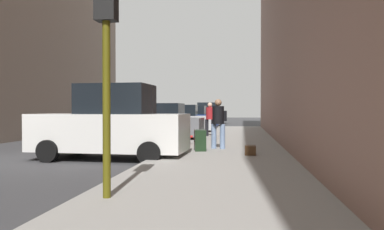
{
  "coord_description": "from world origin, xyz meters",
  "views": [
    {
      "loc": [
        6.56,
        -10.28,
        1.5
      ],
      "look_at": [
        4.19,
        7.28,
        1.24
      ],
      "focal_mm": 35.0,
      "sensor_mm": 36.0,
      "label": 1
    }
  ],
  "objects_px": {
    "rolling_suitcase": "(200,140)",
    "duffel_bag": "(250,150)",
    "traffic_light": "(106,27)",
    "parked_white_van": "(111,125)",
    "parked_silver_sedan": "(179,120)",
    "parked_gray_coupe": "(159,123)",
    "parked_blue_sedan": "(191,118)",
    "parked_dark_green_sedan": "(200,117)",
    "pedestrian_in_jeans": "(218,121)",
    "pedestrian_in_red_jacket": "(210,117)",
    "fire_hydrant": "(187,135)",
    "parked_black_suv": "(206,114)"
  },
  "relations": [
    {
      "from": "pedestrian_in_jeans",
      "to": "duffel_bag",
      "type": "bearing_deg",
      "value": -57.06
    },
    {
      "from": "parked_silver_sedan",
      "to": "parked_black_suv",
      "type": "height_order",
      "value": "parked_black_suv"
    },
    {
      "from": "parked_blue_sedan",
      "to": "fire_hydrant",
      "type": "xyz_separation_m",
      "value": [
        1.8,
        -14.24,
        -0.35
      ]
    },
    {
      "from": "parked_silver_sedan",
      "to": "parked_blue_sedan",
      "type": "relative_size",
      "value": 1.0
    },
    {
      "from": "parked_white_van",
      "to": "parked_gray_coupe",
      "type": "height_order",
      "value": "parked_white_van"
    },
    {
      "from": "rolling_suitcase",
      "to": "parked_gray_coupe",
      "type": "bearing_deg",
      "value": 116.49
    },
    {
      "from": "rolling_suitcase",
      "to": "duffel_bag",
      "type": "relative_size",
      "value": 2.36
    },
    {
      "from": "parked_white_van",
      "to": "fire_hydrant",
      "type": "bearing_deg",
      "value": 62.53
    },
    {
      "from": "pedestrian_in_jeans",
      "to": "pedestrian_in_red_jacket",
      "type": "relative_size",
      "value": 1.0
    },
    {
      "from": "parked_blue_sedan",
      "to": "parked_dark_green_sedan",
      "type": "relative_size",
      "value": 1.01
    },
    {
      "from": "parked_blue_sedan",
      "to": "pedestrian_in_red_jacket",
      "type": "xyz_separation_m",
      "value": [
        2.27,
        -9.55,
        0.26
      ]
    },
    {
      "from": "pedestrian_in_jeans",
      "to": "rolling_suitcase",
      "type": "xyz_separation_m",
      "value": [
        -0.55,
        -0.72,
        -0.61
      ]
    },
    {
      "from": "rolling_suitcase",
      "to": "duffel_bag",
      "type": "xyz_separation_m",
      "value": [
        1.62,
        -0.93,
        -0.2
      ]
    },
    {
      "from": "parked_black_suv",
      "to": "fire_hydrant",
      "type": "height_order",
      "value": "parked_black_suv"
    },
    {
      "from": "fire_hydrant",
      "to": "pedestrian_in_jeans",
      "type": "xyz_separation_m",
      "value": [
        1.28,
        -1.4,
        0.61
      ]
    },
    {
      "from": "parked_gray_coupe",
      "to": "traffic_light",
      "type": "height_order",
      "value": "traffic_light"
    },
    {
      "from": "parked_blue_sedan",
      "to": "pedestrian_in_jeans",
      "type": "xyz_separation_m",
      "value": [
        3.09,
        -15.64,
        0.26
      ]
    },
    {
      "from": "parked_dark_green_sedan",
      "to": "parked_black_suv",
      "type": "relative_size",
      "value": 0.9
    },
    {
      "from": "parked_black_suv",
      "to": "fire_hydrant",
      "type": "distance_m",
      "value": 26.09
    },
    {
      "from": "traffic_light",
      "to": "pedestrian_in_jeans",
      "type": "xyz_separation_m",
      "value": [
        1.23,
        7.4,
        -1.65
      ]
    },
    {
      "from": "parked_gray_coupe",
      "to": "pedestrian_in_jeans",
      "type": "bearing_deg",
      "value": -54.78
    },
    {
      "from": "traffic_light",
      "to": "fire_hydrant",
      "type": "bearing_deg",
      "value": 90.33
    },
    {
      "from": "parked_blue_sedan",
      "to": "pedestrian_in_jeans",
      "type": "relative_size",
      "value": 2.48
    },
    {
      "from": "parked_white_van",
      "to": "pedestrian_in_jeans",
      "type": "distance_m",
      "value": 3.72
    },
    {
      "from": "fire_hydrant",
      "to": "parked_gray_coupe",
      "type": "bearing_deg",
      "value": 121.28
    },
    {
      "from": "pedestrian_in_red_jacket",
      "to": "rolling_suitcase",
      "type": "relative_size",
      "value": 1.64
    },
    {
      "from": "traffic_light",
      "to": "rolling_suitcase",
      "type": "xyz_separation_m",
      "value": [
        0.68,
        6.69,
        -2.27
      ]
    },
    {
      "from": "parked_blue_sedan",
      "to": "fire_hydrant",
      "type": "distance_m",
      "value": 14.36
    },
    {
      "from": "traffic_light",
      "to": "pedestrian_in_red_jacket",
      "type": "distance_m",
      "value": 13.6
    },
    {
      "from": "traffic_light",
      "to": "rolling_suitcase",
      "type": "relative_size",
      "value": 3.46
    },
    {
      "from": "parked_gray_coupe",
      "to": "pedestrian_in_jeans",
      "type": "xyz_separation_m",
      "value": [
        3.09,
        -4.37,
        0.26
      ]
    },
    {
      "from": "traffic_light",
      "to": "rolling_suitcase",
      "type": "height_order",
      "value": "traffic_light"
    },
    {
      "from": "parked_silver_sedan",
      "to": "parked_gray_coupe",
      "type": "bearing_deg",
      "value": -90.0
    },
    {
      "from": "duffel_bag",
      "to": "parked_silver_sedan",
      "type": "bearing_deg",
      "value": 109.54
    },
    {
      "from": "parked_white_van",
      "to": "traffic_light",
      "type": "bearing_deg",
      "value": -70.84
    },
    {
      "from": "parked_gray_coupe",
      "to": "pedestrian_in_jeans",
      "type": "relative_size",
      "value": 2.49
    },
    {
      "from": "parked_blue_sedan",
      "to": "pedestrian_in_red_jacket",
      "type": "distance_m",
      "value": 9.82
    },
    {
      "from": "parked_gray_coupe",
      "to": "parked_dark_green_sedan",
      "type": "xyz_separation_m",
      "value": [
        0.0,
        16.95,
        0.0
      ]
    },
    {
      "from": "parked_silver_sedan",
      "to": "pedestrian_in_jeans",
      "type": "relative_size",
      "value": 2.49
    },
    {
      "from": "duffel_bag",
      "to": "parked_blue_sedan",
      "type": "bearing_deg",
      "value": 103.5
    },
    {
      "from": "parked_white_van",
      "to": "parked_silver_sedan",
      "type": "bearing_deg",
      "value": 90.0
    },
    {
      "from": "parked_gray_coupe",
      "to": "rolling_suitcase",
      "type": "height_order",
      "value": "parked_gray_coupe"
    },
    {
      "from": "parked_blue_sedan",
      "to": "traffic_light",
      "type": "relative_size",
      "value": 1.18
    },
    {
      "from": "parked_black_suv",
      "to": "duffel_bag",
      "type": "relative_size",
      "value": 10.6
    },
    {
      "from": "parked_gray_coupe",
      "to": "pedestrian_in_jeans",
      "type": "height_order",
      "value": "pedestrian_in_jeans"
    },
    {
      "from": "rolling_suitcase",
      "to": "fire_hydrant",
      "type": "bearing_deg",
      "value": 109.04
    },
    {
      "from": "traffic_light",
      "to": "parked_gray_coupe",
      "type": "bearing_deg",
      "value": 98.95
    },
    {
      "from": "parked_blue_sedan",
      "to": "rolling_suitcase",
      "type": "distance_m",
      "value": 16.56
    },
    {
      "from": "parked_silver_sedan",
      "to": "parked_dark_green_sedan",
      "type": "xyz_separation_m",
      "value": [
        0.0,
        11.27,
        0.0
      ]
    },
    {
      "from": "parked_silver_sedan",
      "to": "parked_blue_sedan",
      "type": "distance_m",
      "value": 5.6
    }
  ]
}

